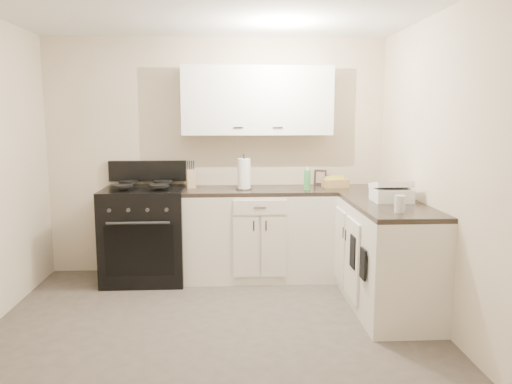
{
  "coord_description": "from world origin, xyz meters",
  "views": [
    {
      "loc": [
        0.13,
        -3.59,
        1.68
      ],
      "look_at": [
        0.37,
        0.85,
        1.01
      ],
      "focal_mm": 35.0,
      "sensor_mm": 36.0,
      "label": 1
    }
  ],
  "objects": [
    {
      "name": "countertop_grill",
      "position": [
        1.55,
        0.66,
        1.0
      ],
      "size": [
        0.32,
        0.3,
        0.12
      ],
      "primitive_type": "cube",
      "rotation": [
        0.0,
        0.0,
        -0.01
      ],
      "color": "white",
      "rests_on": "countertop_right"
    },
    {
      "name": "knife_block",
      "position": [
        -0.27,
        1.6,
        1.04
      ],
      "size": [
        0.11,
        0.1,
        0.2
      ],
      "primitive_type": "cube",
      "rotation": [
        0.0,
        0.0,
        0.27
      ],
      "color": "tan",
      "rests_on": "countertop_back"
    },
    {
      "name": "upper_cabinets",
      "position": [
        0.43,
        1.65,
        1.84
      ],
      "size": [
        1.55,
        0.3,
        0.7
      ],
      "primitive_type": "cube",
      "color": "white",
      "rests_on": "wall_back"
    },
    {
      "name": "stove",
      "position": [
        -0.74,
        1.48,
        0.46
      ],
      "size": [
        0.82,
        0.7,
        0.99
      ],
      "primitive_type": "cube",
      "color": "black",
      "rests_on": "floor"
    },
    {
      "name": "oven_mitt_near",
      "position": [
        1.18,
        0.16,
        0.53
      ],
      "size": [
        0.02,
        0.14,
        0.25
      ],
      "primitive_type": "cube",
      "color": "black",
      "rests_on": "base_cabinets_right"
    },
    {
      "name": "picture_frame",
      "position": [
        1.12,
        1.76,
        1.02
      ],
      "size": [
        0.14,
        0.09,
        0.17
      ],
      "primitive_type": "cube",
      "rotation": [
        -0.14,
        0.0,
        -0.37
      ],
      "color": "black",
      "rests_on": "countertop_back"
    },
    {
      "name": "oven_mitt_far",
      "position": [
        1.18,
        0.48,
        0.54
      ],
      "size": [
        0.02,
        0.16,
        0.28
      ],
      "primitive_type": "cube",
      "color": "black",
      "rests_on": "base_cabinets_right"
    },
    {
      "name": "soap_bottle",
      "position": [
        0.92,
        1.41,
        1.04
      ],
      "size": [
        0.09,
        0.09,
        0.2
      ],
      "primitive_type": "cylinder",
      "rotation": [
        0.0,
        0.0,
        -0.42
      ],
      "color": "green",
      "rests_on": "countertop_back"
    },
    {
      "name": "wall_right",
      "position": [
        1.8,
        0.0,
        1.25
      ],
      "size": [
        0.0,
        3.6,
        3.6
      ],
      "primitive_type": "plane",
      "rotation": [
        1.57,
        0.0,
        -1.57
      ],
      "color": "beige",
      "rests_on": "ground"
    },
    {
      "name": "wicker_basket",
      "position": [
        1.25,
        1.58,
        0.98
      ],
      "size": [
        0.27,
        0.19,
        0.09
      ],
      "primitive_type": "cube",
      "rotation": [
        0.0,
        0.0,
        0.09
      ],
      "color": "tan",
      "rests_on": "countertop_right"
    },
    {
      "name": "base_cabinets_back",
      "position": [
        0.43,
        1.5,
        0.45
      ],
      "size": [
        1.55,
        0.6,
        0.9
      ],
      "primitive_type": "cube",
      "color": "silver",
      "rests_on": "floor"
    },
    {
      "name": "glass_jar",
      "position": [
        1.45,
        0.16,
        1.01
      ],
      "size": [
        0.09,
        0.09,
        0.13
      ],
      "primitive_type": "cylinder",
      "rotation": [
        0.0,
        0.0,
        0.07
      ],
      "color": "silver",
      "rests_on": "countertop_right"
    },
    {
      "name": "wall_back",
      "position": [
        0.0,
        1.8,
        1.25
      ],
      "size": [
        3.6,
        0.0,
        3.6
      ],
      "primitive_type": "plane",
      "rotation": [
        1.57,
        0.0,
        0.0
      ],
      "color": "beige",
      "rests_on": "ground"
    },
    {
      "name": "paper_towel",
      "position": [
        0.28,
        1.47,
        1.1
      ],
      "size": [
        0.14,
        0.14,
        0.31
      ],
      "primitive_type": "cylinder",
      "rotation": [
        0.0,
        0.0,
        -0.05
      ],
      "color": "white",
      "rests_on": "countertop_back"
    },
    {
      "name": "countertop_right",
      "position": [
        1.5,
        0.85,
        0.92
      ],
      "size": [
        0.6,
        1.9,
        0.04
      ],
      "primitive_type": "cube",
      "color": "black",
      "rests_on": "base_cabinets_right"
    },
    {
      "name": "countertop_back",
      "position": [
        0.43,
        1.5,
        0.92
      ],
      "size": [
        1.55,
        0.6,
        0.04
      ],
      "primitive_type": "cube",
      "color": "black",
      "rests_on": "base_cabinets_back"
    },
    {
      "name": "floor",
      "position": [
        0.0,
        0.0,
        0.0
      ],
      "size": [
        3.6,
        3.6,
        0.0
      ],
      "primitive_type": "plane",
      "color": "#473F38",
      "rests_on": "ground"
    },
    {
      "name": "base_cabinets_right",
      "position": [
        1.5,
        0.85,
        0.45
      ],
      "size": [
        0.6,
        1.9,
        0.9
      ],
      "primitive_type": "cube",
      "color": "silver",
      "rests_on": "floor"
    },
    {
      "name": "wall_front",
      "position": [
        0.0,
        -1.8,
        1.25
      ],
      "size": [
        3.6,
        0.0,
        3.6
      ],
      "primitive_type": "plane",
      "rotation": [
        -1.57,
        0.0,
        0.0
      ],
      "color": "beige",
      "rests_on": "ground"
    }
  ]
}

